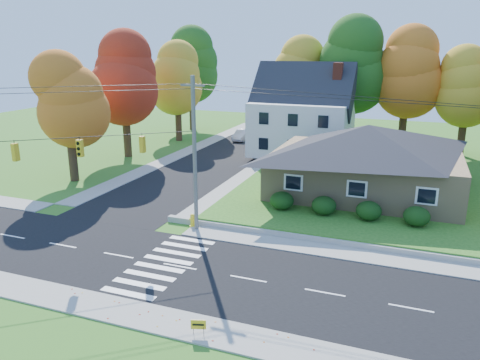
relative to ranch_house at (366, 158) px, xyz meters
The scene contains 21 objects.
ground 18.18m from the ranch_house, 116.57° to the right, with size 120.00×120.00×0.00m, color #3D7923.
road_main 18.18m from the ranch_house, 116.57° to the right, with size 90.00×8.00×0.02m, color black.
road_cross 19.15m from the ranch_house, 147.99° to the left, with size 8.00×44.00×0.02m, color black.
sidewalk_north 13.98m from the ranch_house, 126.03° to the right, with size 90.00×2.00×0.08m, color #9C9A90.
sidewalk_south 22.70m from the ranch_house, 110.85° to the right, with size 90.00×2.00×0.08m, color #9C9A90.
lawn 7.69m from the ranch_house, 45.00° to the left, with size 30.00×30.00×0.50m, color #3D7923.
ranch_house is the anchor object (origin of this frame).
colonial_house 14.46m from the ranch_house, 123.55° to the left, with size 10.40×8.40×9.60m.
hedge_row 6.57m from the ranch_house, 94.61° to the right, with size 10.70×1.70×1.27m.
traffic_infrastructure 16.87m from the ranch_house, 119.09° to the right, with size 38.10×10.66×10.00m.
tree_lot_0 21.20m from the ranch_house, 119.05° to the left, with size 6.72×6.72×12.51m.
tree_lot_1 18.58m from the ranch_house, 103.24° to the left, with size 7.84×7.84×14.60m.
tree_lot_2 18.99m from the ranch_house, 83.66° to the left, with size 7.28×7.28×13.56m.
tree_lot_3 19.29m from the ranch_house, 64.80° to the left, with size 6.16×6.16×11.47m.
tree_west_0 25.61m from the ranch_house, behind, with size 6.16×6.16×11.47m.
tree_west_1 27.18m from the ranch_house, 167.01° to the left, with size 7.28×7.28×13.56m.
tree_west_2 30.03m from the ranch_house, 147.38° to the left, with size 6.72×6.72×12.51m.
tree_west_3 36.60m from the ranch_house, 138.37° to the left, with size 7.84×7.84×14.60m.
white_car 25.93m from the ranch_house, 132.69° to the left, with size 1.42×4.07×1.34m, color silver.
fire_hydrant 14.71m from the ranch_house, 133.77° to the right, with size 0.53×0.41×0.93m.
yard_sign 22.04m from the ranch_house, 101.15° to the right, with size 0.62×0.23×0.80m.
Camera 1 is at (11.39, -20.69, 11.66)m, focal length 35.00 mm.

